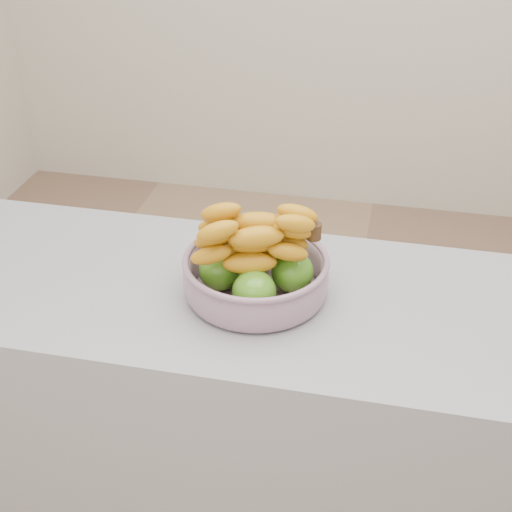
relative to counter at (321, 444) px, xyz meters
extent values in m
plane|color=#96795C|center=(0.00, 0.23, -0.45)|extent=(4.00, 4.00, 0.00)
cube|color=gray|center=(0.00, 0.00, 0.00)|extent=(2.00, 0.60, 0.90)
cylinder|color=#9CA4BB|center=(-0.17, 0.00, 0.46)|extent=(0.28, 0.28, 0.01)
torus|color=#9CA4BB|center=(-0.17, 0.00, 0.54)|extent=(0.33, 0.33, 0.02)
sphere|color=#4D8717|center=(-0.16, -0.08, 0.51)|extent=(0.10, 0.10, 0.10)
sphere|color=#4D8717|center=(-0.09, 0.01, 0.51)|extent=(0.10, 0.10, 0.10)
sphere|color=#4D8717|center=(-0.18, 0.08, 0.51)|extent=(0.10, 0.10, 0.10)
sphere|color=#4D8717|center=(-0.25, -0.01, 0.51)|extent=(0.10, 0.10, 0.10)
ellipsoid|color=#EAA713|center=(-0.17, -0.05, 0.57)|extent=(0.21, 0.10, 0.05)
ellipsoid|color=#EAA713|center=(-0.18, 0.00, 0.57)|extent=(0.21, 0.08, 0.05)
ellipsoid|color=#EAA713|center=(-0.19, 0.05, 0.57)|extent=(0.21, 0.06, 0.05)
ellipsoid|color=#EAA713|center=(-0.17, -0.03, 0.60)|extent=(0.21, 0.12, 0.05)
ellipsoid|color=#EAA713|center=(-0.18, 0.03, 0.60)|extent=(0.21, 0.05, 0.05)
ellipsoid|color=#EAA713|center=(-0.16, 0.00, 0.63)|extent=(0.21, 0.08, 0.05)
ellipsoid|color=#EAA713|center=(-0.16, -0.05, 0.63)|extent=(0.21, 0.13, 0.05)
cylinder|color=#3C2713|center=(-0.05, 0.02, 0.62)|extent=(0.03, 0.03, 0.04)
camera|label=1|loc=(0.11, -1.30, 1.38)|focal=50.00mm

